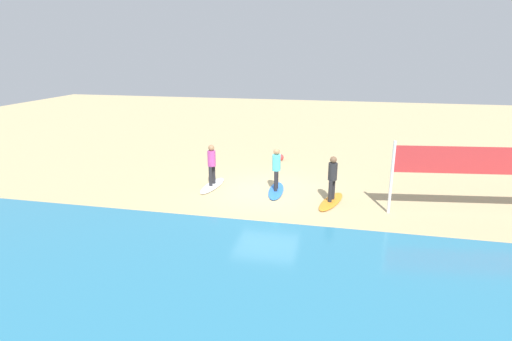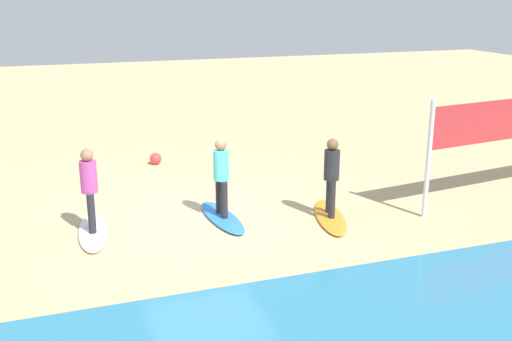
{
  "view_description": "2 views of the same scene",
  "coord_description": "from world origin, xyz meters",
  "px_view_note": "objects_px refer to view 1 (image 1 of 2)",
  "views": [
    {
      "loc": [
        -2.75,
        14.72,
        5.34
      ],
      "look_at": [
        0.19,
        1.18,
        1.19
      ],
      "focal_mm": 28.47,
      "sensor_mm": 36.0,
      "label": 1
    },
    {
      "loc": [
        2.9,
        11.42,
        4.6
      ],
      "look_at": [
        -0.78,
        0.91,
        1.29
      ],
      "focal_mm": 42.53,
      "sensor_mm": 36.0,
      "label": 2
    }
  ],
  "objects_px": {
    "surfer_blue": "(276,166)",
    "surfer_white": "(212,162)",
    "surfboard_blue": "(276,191)",
    "surfboard_orange": "(331,201)",
    "beach_ball": "(280,157)",
    "surfer_orange": "(333,175)",
    "surfboard_white": "(212,185)"
  },
  "relations": [
    {
      "from": "surfer_blue",
      "to": "surfboard_white",
      "type": "height_order",
      "value": "surfer_blue"
    },
    {
      "from": "surfer_blue",
      "to": "surfboard_white",
      "type": "bearing_deg",
      "value": -1.51
    },
    {
      "from": "surfboard_white",
      "to": "surfer_blue",
      "type": "bearing_deg",
      "value": 92.88
    },
    {
      "from": "surfboard_blue",
      "to": "beach_ball",
      "type": "height_order",
      "value": "beach_ball"
    },
    {
      "from": "surfboard_blue",
      "to": "surfboard_white",
      "type": "height_order",
      "value": "same"
    },
    {
      "from": "surfer_white",
      "to": "beach_ball",
      "type": "distance_m",
      "value": 5.08
    },
    {
      "from": "surfboard_blue",
      "to": "surfboard_orange",
      "type": "bearing_deg",
      "value": 66.99
    },
    {
      "from": "surfboard_orange",
      "to": "surfer_blue",
      "type": "xyz_separation_m",
      "value": [
        2.14,
        -0.73,
        0.99
      ]
    },
    {
      "from": "surfer_orange",
      "to": "surfboard_blue",
      "type": "xyz_separation_m",
      "value": [
        2.14,
        -0.73,
        -0.99
      ]
    },
    {
      "from": "surfboard_orange",
      "to": "surfboard_white",
      "type": "relative_size",
      "value": 1.0
    },
    {
      "from": "surfboard_white",
      "to": "surfer_white",
      "type": "bearing_deg",
      "value": 101.51
    },
    {
      "from": "surfboard_white",
      "to": "beach_ball",
      "type": "height_order",
      "value": "beach_ball"
    },
    {
      "from": "surfboard_orange",
      "to": "beach_ball",
      "type": "relative_size",
      "value": 6.59
    },
    {
      "from": "surfboard_blue",
      "to": "surfboard_white",
      "type": "bearing_deg",
      "value": -95.67
    },
    {
      "from": "surfboard_white",
      "to": "beach_ball",
      "type": "relative_size",
      "value": 6.59
    },
    {
      "from": "surfer_white",
      "to": "beach_ball",
      "type": "relative_size",
      "value": 5.15
    },
    {
      "from": "surfer_orange",
      "to": "surfer_white",
      "type": "xyz_separation_m",
      "value": [
        4.77,
        -0.8,
        0.0
      ]
    },
    {
      "from": "surfer_orange",
      "to": "beach_ball",
      "type": "height_order",
      "value": "surfer_orange"
    },
    {
      "from": "surfer_blue",
      "to": "surfboard_orange",
      "type": "bearing_deg",
      "value": 161.14
    },
    {
      "from": "surfboard_orange",
      "to": "beach_ball",
      "type": "bearing_deg",
      "value": -137.3
    },
    {
      "from": "surfer_orange",
      "to": "surfer_blue",
      "type": "relative_size",
      "value": 1.0
    },
    {
      "from": "surfboard_blue",
      "to": "beach_ball",
      "type": "bearing_deg",
      "value": -177.35
    },
    {
      "from": "surfer_orange",
      "to": "beach_ball",
      "type": "relative_size",
      "value": 5.15
    },
    {
      "from": "surfboard_orange",
      "to": "surfer_orange",
      "type": "relative_size",
      "value": 1.28
    },
    {
      "from": "surfer_orange",
      "to": "surfboard_blue",
      "type": "bearing_deg",
      "value": -18.86
    },
    {
      "from": "surfer_blue",
      "to": "surfer_white",
      "type": "relative_size",
      "value": 1.0
    },
    {
      "from": "surfboard_orange",
      "to": "surfboard_blue",
      "type": "bearing_deg",
      "value": -92.86
    },
    {
      "from": "surfboard_orange",
      "to": "surfboard_white",
      "type": "bearing_deg",
      "value": -83.55
    },
    {
      "from": "surfboard_blue",
      "to": "beach_ball",
      "type": "relative_size",
      "value": 6.59
    },
    {
      "from": "surfer_blue",
      "to": "surfer_white",
      "type": "bearing_deg",
      "value": -1.51
    },
    {
      "from": "surfboard_white",
      "to": "surfer_orange",
      "type": "bearing_deg",
      "value": 84.84
    },
    {
      "from": "surfboard_orange",
      "to": "beach_ball",
      "type": "height_order",
      "value": "beach_ball"
    }
  ]
}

